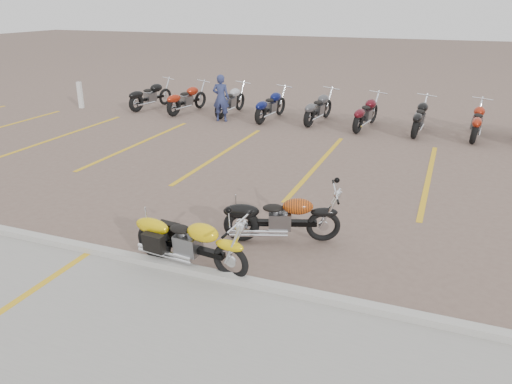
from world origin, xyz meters
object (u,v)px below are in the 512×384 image
(yellow_cruiser, at_px, (189,243))
(bollard, at_px, (80,95))
(flame_cruiser, at_px, (279,219))
(person_a, at_px, (221,98))

(yellow_cruiser, xyz_separation_m, bollard, (-9.89, 9.41, 0.08))
(yellow_cruiser, relative_size, bollard, 2.04)
(flame_cruiser, distance_m, bollard, 13.53)
(yellow_cruiser, distance_m, bollard, 13.65)
(person_a, distance_m, bollard, 6.03)
(yellow_cruiser, xyz_separation_m, flame_cruiser, (1.00, 1.38, -0.01))
(yellow_cruiser, relative_size, flame_cruiser, 1.05)
(person_a, bearing_deg, yellow_cruiser, 103.08)
(person_a, relative_size, bollard, 1.60)
(flame_cruiser, height_order, person_a, person_a)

